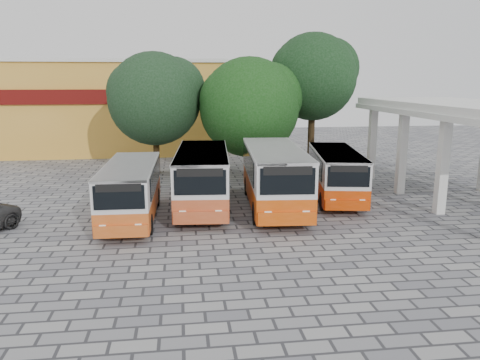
{
  "coord_description": "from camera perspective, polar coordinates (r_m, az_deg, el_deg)",
  "views": [
    {
      "loc": [
        -4.94,
        -19.35,
        6.59
      ],
      "look_at": [
        -1.93,
        4.12,
        1.5
      ],
      "focal_mm": 35.0,
      "sensor_mm": 36.0,
      "label": 1
    }
  ],
  "objects": [
    {
      "name": "tree_middle",
      "position": [
        32.48,
        1.28,
        9.25
      ],
      "size": [
        7.17,
        6.83,
        8.15
      ],
      "color": "#45361F",
      "rests_on": "ground"
    },
    {
      "name": "ground",
      "position": [
        21.03,
        6.7,
        -6.21
      ],
      "size": [
        90.0,
        90.0,
        0.0
      ],
      "primitive_type": "plane",
      "color": "slate",
      "rests_on": "ground"
    },
    {
      "name": "bus_far_right",
      "position": [
        26.66,
        11.61,
        1.03
      ],
      "size": [
        3.51,
        7.83,
        2.71
      ],
      "rotation": [
        0.0,
        0.0,
        -0.17
      ],
      "color": "#C53400",
      "rests_on": "ground"
    },
    {
      "name": "tree_right",
      "position": [
        35.31,
        9.01,
        12.65
      ],
      "size": [
        6.65,
        6.33,
        9.96
      ],
      "color": "#372714",
      "rests_on": "ground"
    },
    {
      "name": "bus_far_left",
      "position": [
        22.78,
        -13.15,
        -0.93
      ],
      "size": [
        2.45,
        7.55,
        2.7
      ],
      "rotation": [
        0.0,
        0.0,
        -0.02
      ],
      "color": "#C75218",
      "rests_on": "ground"
    },
    {
      "name": "terminal_shelter",
      "position": [
        28.04,
        26.36,
        7.47
      ],
      "size": [
        6.8,
        15.8,
        5.4
      ],
      "color": "silver",
      "rests_on": "ground"
    },
    {
      "name": "bus_centre_right",
      "position": [
        24.19,
        4.21,
        0.77
      ],
      "size": [
        3.3,
        8.96,
        3.17
      ],
      "rotation": [
        0.0,
        0.0,
        -0.07
      ],
      "color": "#CD4506",
      "rests_on": "ground"
    },
    {
      "name": "shophouse_block",
      "position": [
        45.8,
        -15.07,
        8.69
      ],
      "size": [
        20.4,
        10.4,
        8.3
      ],
      "color": "gold",
      "rests_on": "ground"
    },
    {
      "name": "bus_centre_left",
      "position": [
        24.3,
        -4.6,
        0.6
      ],
      "size": [
        3.13,
        8.54,
        3.02
      ],
      "rotation": [
        0.0,
        0.0,
        -0.07
      ],
      "color": "#BA4A22",
      "rests_on": "ground"
    },
    {
      "name": "tree_left",
      "position": [
        33.46,
        -10.25,
        10.08
      ],
      "size": [
        6.77,
        6.45,
        8.51
      ],
      "color": "#2F200D",
      "rests_on": "ground"
    }
  ]
}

